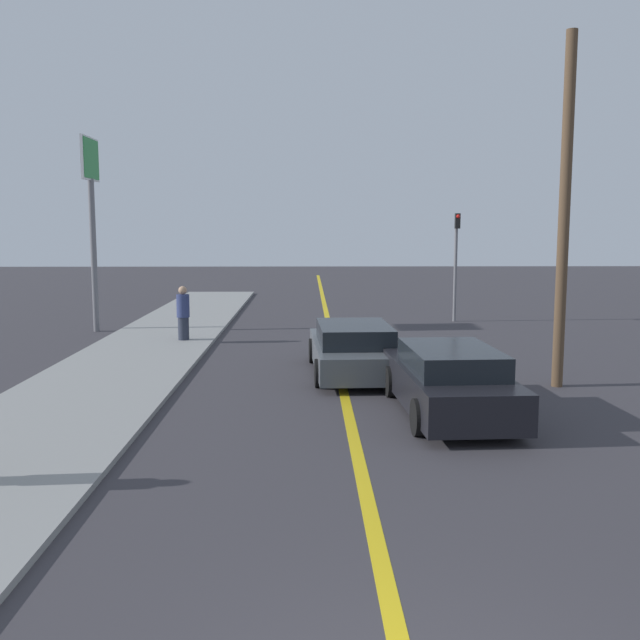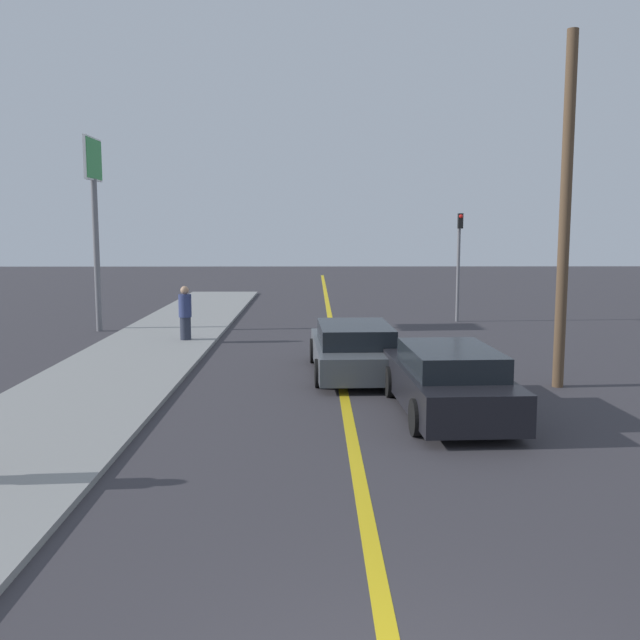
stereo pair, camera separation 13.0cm
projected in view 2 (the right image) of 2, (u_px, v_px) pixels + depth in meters
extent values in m
cube|color=gold|center=(334.00, 338.00, 22.53)|extent=(0.20, 60.00, 0.01)
cube|color=gray|center=(156.00, 343.00, 21.19)|extent=(3.44, 33.42, 0.10)
cube|color=black|center=(447.00, 387.00, 13.31)|extent=(1.98, 4.58, 0.69)
cube|color=black|center=(450.00, 359.00, 13.02)|extent=(1.66, 2.55, 0.43)
cylinder|color=black|center=(391.00, 382.00, 14.67)|extent=(0.25, 0.65, 0.64)
cylinder|color=black|center=(471.00, 381.00, 14.77)|extent=(0.25, 0.65, 0.64)
cylinder|color=black|center=(418.00, 417.00, 11.91)|extent=(0.25, 0.65, 0.64)
cylinder|color=black|center=(515.00, 416.00, 12.01)|extent=(0.25, 0.65, 0.64)
cube|color=#4C5156|center=(354.00, 354.00, 17.00)|extent=(2.05, 4.71, 0.60)
cube|color=black|center=(355.00, 334.00, 16.70)|extent=(1.74, 2.62, 0.45)
cylinder|color=black|center=(314.00, 351.00, 18.40)|extent=(0.25, 0.64, 0.63)
cylinder|color=black|center=(383.00, 350.00, 18.48)|extent=(0.25, 0.64, 0.63)
cylinder|color=black|center=(320.00, 373.00, 15.55)|extent=(0.25, 0.64, 0.63)
cylinder|color=black|center=(400.00, 372.00, 15.64)|extent=(0.25, 0.64, 0.63)
cylinder|color=#282D3D|center=(186.00, 328.00, 21.55)|extent=(0.33, 0.33, 0.69)
cylinder|color=navy|center=(185.00, 306.00, 21.46)|extent=(0.39, 0.39, 0.69)
sphere|color=tan|center=(185.00, 290.00, 21.40)|extent=(0.25, 0.25, 0.25)
cylinder|color=slate|center=(458.00, 268.00, 26.26)|extent=(0.12, 0.12, 3.99)
cube|color=black|center=(460.00, 221.00, 25.86)|extent=(0.18, 0.18, 0.55)
sphere|color=red|center=(461.00, 216.00, 25.75)|extent=(0.14, 0.14, 0.14)
cylinder|color=slate|center=(97.00, 256.00, 23.73)|extent=(0.20, 0.20, 5.06)
cube|color=silver|center=(93.00, 159.00, 23.33)|extent=(0.08, 1.71, 1.40)
cube|color=#238438|center=(93.00, 159.00, 23.33)|extent=(0.12, 1.59, 1.28)
cylinder|color=brown|center=(565.00, 213.00, 15.16)|extent=(0.24, 0.24, 7.54)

